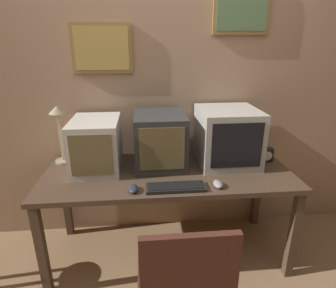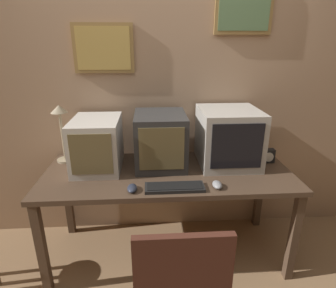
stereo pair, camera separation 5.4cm
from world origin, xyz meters
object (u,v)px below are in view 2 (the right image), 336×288
at_px(mouse_near_keyboard, 217,185).
at_px(mouse_far_corner, 132,188).
at_px(keyboard_main, 175,187).
at_px(monitor_center, 160,140).
at_px(desk_lamp, 61,123).
at_px(monitor_right, 228,137).
at_px(desk_clock, 267,156).
at_px(monitor_left, 97,144).

bearing_deg(mouse_near_keyboard, mouse_far_corner, -179.16).
height_order(keyboard_main, mouse_far_corner, mouse_far_corner).
xyz_separation_m(monitor_center, keyboard_main, (0.08, -0.40, -0.19)).
bearing_deg(desk_lamp, monitor_right, -5.40).
height_order(monitor_right, mouse_near_keyboard, monitor_right).
xyz_separation_m(monitor_center, mouse_far_corner, (-0.20, -0.41, -0.18)).
distance_m(mouse_far_corner, desk_clock, 1.13).
bearing_deg(keyboard_main, monitor_center, 100.55).
distance_m(keyboard_main, desk_lamp, 1.04).
relative_size(keyboard_main, desk_lamp, 0.85).
bearing_deg(monitor_center, monitor_left, -177.26).
xyz_separation_m(monitor_left, monitor_right, (1.00, 0.02, 0.03)).
relative_size(monitor_left, monitor_center, 1.05).
bearing_deg(mouse_far_corner, desk_lamp, 136.94).
bearing_deg(mouse_near_keyboard, monitor_right, 67.30).
bearing_deg(keyboard_main, desk_lamp, 148.21).
height_order(monitor_left, monitor_center, monitor_center).
distance_m(monitor_center, keyboard_main, 0.45).
bearing_deg(monitor_left, monitor_center, 2.74).
xyz_separation_m(monitor_left, mouse_near_keyboard, (0.83, -0.38, -0.17)).
height_order(monitor_center, mouse_near_keyboard, monitor_center).
relative_size(mouse_far_corner, desk_lamp, 0.24).
relative_size(monitor_right, desk_lamp, 1.04).
bearing_deg(monitor_right, monitor_left, -178.99).
relative_size(monitor_center, monitor_right, 0.94).
xyz_separation_m(monitor_left, desk_clock, (1.33, 0.01, -0.14)).
distance_m(keyboard_main, desk_clock, 0.87).
relative_size(monitor_center, desk_clock, 4.15).
relative_size(monitor_left, mouse_near_keyboard, 4.51).
distance_m(mouse_near_keyboard, desk_clock, 0.63).
bearing_deg(desk_lamp, desk_clock, -4.67).
bearing_deg(keyboard_main, mouse_far_corner, -178.62).
distance_m(monitor_left, monitor_center, 0.48).
relative_size(monitor_left, monitor_right, 0.99).
bearing_deg(keyboard_main, monitor_left, 145.25).
distance_m(monitor_left, keyboard_main, 0.69).
bearing_deg(desk_lamp, mouse_far_corner, -43.06).
relative_size(mouse_near_keyboard, desk_lamp, 0.23).
distance_m(monitor_left, desk_lamp, 0.35).
bearing_deg(mouse_far_corner, keyboard_main, 1.38).
relative_size(monitor_center, mouse_far_corner, 4.12).
height_order(monitor_left, mouse_near_keyboard, monitor_left).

